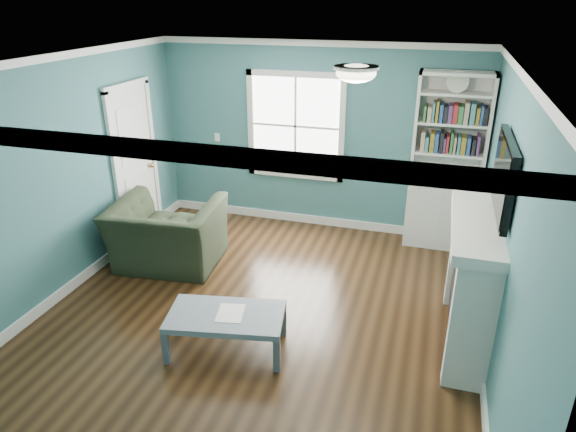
# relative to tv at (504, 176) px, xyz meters

# --- Properties ---
(floor) EXTENTS (5.00, 5.00, 0.00)m
(floor) POSITION_rel_tv_xyz_m (-2.20, -0.20, -1.72)
(floor) COLOR black
(floor) RESTS_ON ground
(room_walls) EXTENTS (5.00, 5.00, 5.00)m
(room_walls) POSITION_rel_tv_xyz_m (-2.20, -0.20, -0.14)
(room_walls) COLOR #3B7173
(room_walls) RESTS_ON ground
(trim) EXTENTS (4.50, 5.00, 2.60)m
(trim) POSITION_rel_tv_xyz_m (-2.20, -0.20, -0.49)
(trim) COLOR white
(trim) RESTS_ON ground
(window) EXTENTS (1.40, 0.06, 1.50)m
(window) POSITION_rel_tv_xyz_m (-2.50, 2.29, -0.27)
(window) COLOR white
(window) RESTS_ON room_walls
(bookshelf) EXTENTS (0.90, 0.35, 2.31)m
(bookshelf) POSITION_rel_tv_xyz_m (-0.43, 2.10, -0.80)
(bookshelf) COLOR silver
(bookshelf) RESTS_ON ground
(fireplace) EXTENTS (0.44, 1.58, 1.30)m
(fireplace) POSITION_rel_tv_xyz_m (-0.12, 0.00, -1.09)
(fireplace) COLOR black
(fireplace) RESTS_ON ground
(tv) EXTENTS (0.06, 1.10, 0.65)m
(tv) POSITION_rel_tv_xyz_m (0.00, 0.00, 0.00)
(tv) COLOR black
(tv) RESTS_ON fireplace
(door) EXTENTS (0.12, 0.98, 2.17)m
(door) POSITION_rel_tv_xyz_m (-4.42, 1.20, -0.65)
(door) COLOR silver
(door) RESTS_ON ground
(ceiling_fixture) EXTENTS (0.38, 0.38, 0.15)m
(ceiling_fixture) POSITION_rel_tv_xyz_m (-1.30, -0.10, 0.82)
(ceiling_fixture) COLOR white
(ceiling_fixture) RESTS_ON room_walls
(light_switch) EXTENTS (0.08, 0.01, 0.12)m
(light_switch) POSITION_rel_tv_xyz_m (-3.70, 2.28, -0.52)
(light_switch) COLOR white
(light_switch) RESTS_ON room_walls
(recliner) EXTENTS (1.34, 0.94, 1.11)m
(recliner) POSITION_rel_tv_xyz_m (-3.65, 0.55, -1.17)
(recliner) COLOR black
(recliner) RESTS_ON ground
(coffee_table) EXTENTS (1.18, 0.78, 0.39)m
(coffee_table) POSITION_rel_tv_xyz_m (-2.30, -0.80, -1.38)
(coffee_table) COLOR #4D545D
(coffee_table) RESTS_ON ground
(paper_sheet) EXTENTS (0.30, 0.35, 0.00)m
(paper_sheet) POSITION_rel_tv_xyz_m (-2.26, -0.78, -1.33)
(paper_sheet) COLOR white
(paper_sheet) RESTS_ON coffee_table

